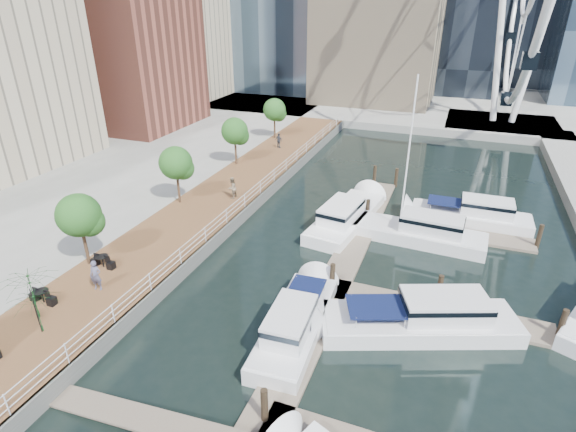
{
  "coord_description": "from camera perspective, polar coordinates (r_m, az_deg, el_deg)",
  "views": [
    {
      "loc": [
        8.5,
        -13.74,
        15.66
      ],
      "look_at": [
        -0.87,
        10.78,
        3.0
      ],
      "focal_mm": 28.0,
      "sensor_mm": 36.0,
      "label": 1
    }
  ],
  "objects": [
    {
      "name": "cafe_tables",
      "position": [
        26.44,
        -31.3,
        -11.3
      ],
      "size": [
        2.5,
        13.7,
        0.74
      ],
      "color": "black",
      "rests_on": "ground"
    },
    {
      "name": "pedestrian_far",
      "position": [
        49.68,
        -1.16,
        9.56
      ],
      "size": [
        1.03,
        0.66,
        1.62
      ],
      "primitive_type": "imported",
      "rotation": [
        0.0,
        0.0,
        2.84
      ],
      "color": "#333740",
      "rests_on": "boardwalk"
    },
    {
      "name": "midrise_condos",
      "position": [
        58.47,
        -27.06,
        21.0
      ],
      "size": [
        19.0,
        67.0,
        28.0
      ],
      "color": "#BCAD8E",
      "rests_on": "ground"
    },
    {
      "name": "pedestrian_near",
      "position": [
        27.23,
        -23.23,
        -6.96
      ],
      "size": [
        0.74,
        0.57,
        1.79
      ],
      "primitive_type": "imported",
      "rotation": [
        0.0,
        0.0,
        0.24
      ],
      "color": "#50506A",
      "rests_on": "boardwalk"
    },
    {
      "name": "pier",
      "position": [
        67.68,
        25.43,
        10.36
      ],
      "size": [
        14.0,
        12.0,
        1.0
      ],
      "primitive_type": "cube",
      "color": "gray",
      "rests_on": "ground"
    },
    {
      "name": "boardwalk",
      "position": [
        36.9,
        -9.51,
        1.12
      ],
      "size": [
        6.0,
        60.0,
        1.0
      ],
      "primitive_type": "cube",
      "color": "brown",
      "rests_on": "ground"
    },
    {
      "name": "railing",
      "position": [
        35.19,
        -5.52,
        1.94
      ],
      "size": [
        0.1,
        60.0,
        1.05
      ],
      "primitive_type": null,
      "color": "white",
      "rests_on": "boardwalk"
    },
    {
      "name": "land_far",
      "position": [
        117.03,
        17.36,
        17.21
      ],
      "size": [
        200.0,
        114.0,
        1.0
      ],
      "primitive_type": "cube",
      "color": "gray",
      "rests_on": "ground"
    },
    {
      "name": "ground",
      "position": [
        22.49,
        -8.2,
        -18.7
      ],
      "size": [
        520.0,
        520.0,
        0.0
      ],
      "primitive_type": "plane",
      "color": "black",
      "rests_on": "ground"
    },
    {
      "name": "seawall",
      "position": [
        35.58,
        -5.31,
        0.41
      ],
      "size": [
        0.25,
        60.0,
        1.0
      ],
      "primitive_type": "cube",
      "color": "#595954",
      "rests_on": "ground"
    },
    {
      "name": "street_trees",
      "position": [
        35.98,
        -14.08,
        6.54
      ],
      "size": [
        2.6,
        42.6,
        4.6
      ],
      "color": "#3F2B1C",
      "rests_on": "ground"
    },
    {
      "name": "yacht_foreground",
      "position": [
        25.26,
        16.09,
        -13.77
      ],
      "size": [
        11.47,
        6.84,
        2.15
      ],
      "primitive_type": null,
      "rotation": [
        0.0,
        0.0,
        1.94
      ],
      "color": "silver",
      "rests_on": "ground"
    },
    {
      "name": "pedestrian_mid",
      "position": [
        36.79,
        -7.12,
        3.57
      ],
      "size": [
        0.81,
        0.96,
        1.79
      ],
      "primitive_type": "imported",
      "rotation": [
        0.0,
        0.0,
        -1.73
      ],
      "color": "#87755D",
      "rests_on": "boardwalk"
    },
    {
      "name": "floating_docks",
      "position": [
        28.15,
        16.6,
        -8.07
      ],
      "size": [
        16.0,
        34.0,
        2.6
      ],
      "color": "#6D6051",
      "rests_on": "ground"
    },
    {
      "name": "moored_yachts",
      "position": [
        31.12,
        16.84,
        -5.7
      ],
      "size": [
        22.89,
        30.42,
        11.5
      ],
      "color": "silver",
      "rests_on": "ground"
    }
  ]
}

